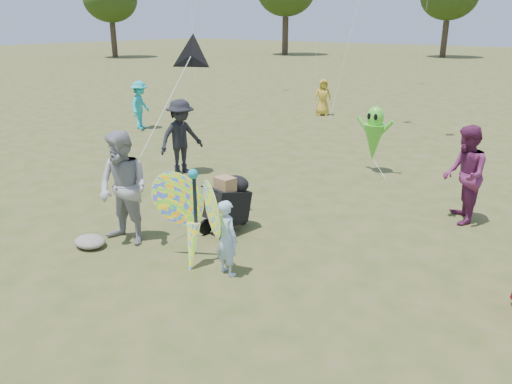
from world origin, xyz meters
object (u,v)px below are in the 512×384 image
at_px(crowd_e, 464,175).
at_px(crowd_g, 323,97).
at_px(adult_man, 124,189).
at_px(child_girl, 227,238).
at_px(crowd_b, 181,137).
at_px(butterfly_kite, 193,217).
at_px(jogging_stroller, 229,201).
at_px(crowd_i, 140,105).
at_px(alien_kite, 374,136).

bearing_deg(crowd_e, crowd_g, -163.02).
bearing_deg(adult_man, child_girl, -2.05).
distance_m(crowd_b, butterfly_kite, 5.27).
distance_m(child_girl, crowd_g, 14.35).
relative_size(adult_man, jogging_stroller, 1.86).
relative_size(child_girl, crowd_i, 0.71).
height_order(child_girl, adult_man, adult_man).
bearing_deg(alien_kite, adult_man, -102.55).
bearing_deg(crowd_i, child_girl, -148.82).
bearing_deg(crowd_e, alien_kite, -152.70).
bearing_deg(crowd_b, child_girl, -116.39).
relative_size(crowd_g, alien_kite, 0.86).
bearing_deg(alien_kite, jogging_stroller, -94.26).
bearing_deg(adult_man, jogging_stroller, 46.19).
relative_size(crowd_e, butterfly_kite, 1.06).
height_order(child_girl, jogging_stroller, child_girl).
bearing_deg(jogging_stroller, crowd_i, 157.57).
distance_m(crowd_g, jogging_stroller, 12.72).
distance_m(crowd_g, butterfly_kite, 14.19).
bearing_deg(crowd_g, alien_kite, -86.23).
relative_size(child_girl, butterfly_kite, 0.68).
xyz_separation_m(crowd_i, alien_kite, (9.18, 0.07, 0.10)).
relative_size(jogging_stroller, butterfly_kite, 0.60).
height_order(jogging_stroller, butterfly_kite, butterfly_kite).
height_order(crowd_e, butterfly_kite, crowd_e).
distance_m(butterfly_kite, alien_kite, 6.65).
bearing_deg(crowd_b, adult_man, -136.57).
distance_m(crowd_b, alien_kite, 4.97).
height_order(adult_man, crowd_i, adult_man).
height_order(adult_man, jogging_stroller, adult_man).
xyz_separation_m(child_girl, butterfly_kite, (-0.62, -0.09, 0.22)).
distance_m(crowd_e, crowd_i, 12.23).
bearing_deg(crowd_b, crowd_e, -70.39).
height_order(jogging_stroller, alien_kite, alien_kite).
height_order(crowd_g, butterfly_kite, butterfly_kite).
bearing_deg(crowd_b, butterfly_kite, -121.22).
distance_m(child_girl, adult_man, 2.25).
height_order(butterfly_kite, alien_kite, alien_kite).
bearing_deg(butterfly_kite, crowd_i, 144.63).
bearing_deg(crowd_i, crowd_b, -145.46).
xyz_separation_m(crowd_i, butterfly_kite, (9.26, -6.58, -0.04)).
distance_m(child_girl, alien_kite, 6.60).
bearing_deg(crowd_i, butterfly_kite, -150.91).
height_order(adult_man, crowd_b, adult_man).
bearing_deg(jogging_stroller, alien_kite, 93.82).
distance_m(crowd_b, crowd_e, 6.82).
bearing_deg(crowd_e, crowd_i, -126.46).
distance_m(crowd_g, crowd_i, 7.56).
bearing_deg(child_girl, adult_man, 16.08).
xyz_separation_m(child_girl, alien_kite, (-0.70, 6.55, 0.35)).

